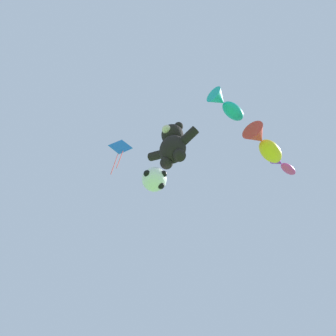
{
  "coord_description": "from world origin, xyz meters",
  "views": [
    {
      "loc": [
        6.38,
        0.75,
        1.55
      ],
      "look_at": [
        1.73,
        6.97,
        11.07
      ],
      "focal_mm": 35.0,
      "sensor_mm": 36.0,
      "label": 1
    }
  ],
  "objects_px": {
    "diamond_kite": "(120,149)",
    "fish_kite_magenta": "(283,165)",
    "fish_kite_teal": "(226,105)",
    "fish_kite_goldfin": "(264,144)",
    "teddy_bear_kite": "(172,144)",
    "soccer_ball_kite": "(155,179)"
  },
  "relations": [
    {
      "from": "diamond_kite",
      "to": "fish_kite_magenta",
      "type": "bearing_deg",
      "value": 48.59
    },
    {
      "from": "fish_kite_teal",
      "to": "fish_kite_goldfin",
      "type": "bearing_deg",
      "value": 77.13
    },
    {
      "from": "fish_kite_magenta",
      "to": "diamond_kite",
      "type": "distance_m",
      "value": 8.55
    },
    {
      "from": "fish_kite_goldfin",
      "to": "fish_kite_magenta",
      "type": "bearing_deg",
      "value": 87.13
    },
    {
      "from": "fish_kite_teal",
      "to": "fish_kite_goldfin",
      "type": "height_order",
      "value": "fish_kite_teal"
    },
    {
      "from": "fish_kite_magenta",
      "to": "fish_kite_teal",
      "type": "bearing_deg",
      "value": -98.03
    },
    {
      "from": "teddy_bear_kite",
      "to": "diamond_kite",
      "type": "height_order",
      "value": "diamond_kite"
    },
    {
      "from": "fish_kite_magenta",
      "to": "diamond_kite",
      "type": "xyz_separation_m",
      "value": [
        -5.62,
        -6.37,
        -0.96
      ]
    },
    {
      "from": "diamond_kite",
      "to": "teddy_bear_kite",
      "type": "bearing_deg",
      "value": 8.48
    },
    {
      "from": "fish_kite_goldfin",
      "to": "fish_kite_magenta",
      "type": "relative_size",
      "value": 1.45
    },
    {
      "from": "teddy_bear_kite",
      "to": "soccer_ball_kite",
      "type": "height_order",
      "value": "teddy_bear_kite"
    },
    {
      "from": "soccer_ball_kite",
      "to": "fish_kite_magenta",
      "type": "height_order",
      "value": "fish_kite_magenta"
    },
    {
      "from": "fish_kite_goldfin",
      "to": "diamond_kite",
      "type": "height_order",
      "value": "fish_kite_goldfin"
    },
    {
      "from": "teddy_bear_kite",
      "to": "diamond_kite",
      "type": "relative_size",
      "value": 0.96
    },
    {
      "from": "teddy_bear_kite",
      "to": "fish_kite_magenta",
      "type": "relative_size",
      "value": 1.44
    },
    {
      "from": "teddy_bear_kite",
      "to": "fish_kite_teal",
      "type": "bearing_deg",
      "value": 29.54
    },
    {
      "from": "fish_kite_teal",
      "to": "teddy_bear_kite",
      "type": "bearing_deg",
      "value": -150.46
    },
    {
      "from": "fish_kite_magenta",
      "to": "teddy_bear_kite",
      "type": "bearing_deg",
      "value": -115.77
    },
    {
      "from": "soccer_ball_kite",
      "to": "fish_kite_magenta",
      "type": "distance_m",
      "value": 8.25
    },
    {
      "from": "teddy_bear_kite",
      "to": "soccer_ball_kite",
      "type": "xyz_separation_m",
      "value": [
        -0.76,
        -0.13,
        -1.75
      ]
    },
    {
      "from": "teddy_bear_kite",
      "to": "fish_kite_magenta",
      "type": "bearing_deg",
      "value": 64.23
    },
    {
      "from": "soccer_ball_kite",
      "to": "fish_kite_teal",
      "type": "bearing_deg",
      "value": 24.91
    }
  ]
}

